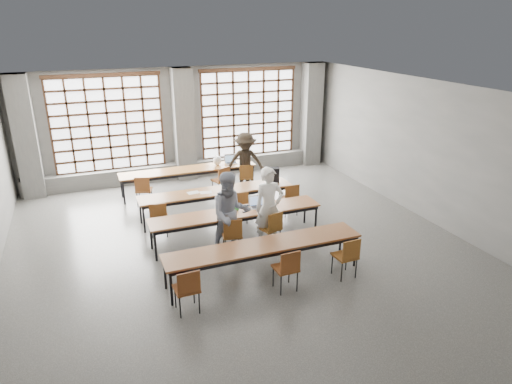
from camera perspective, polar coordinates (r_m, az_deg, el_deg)
floor at (r=10.45m, az=-1.98°, el=-6.86°), size 11.00×11.00×0.00m
ceiling at (r=9.36m, az=-2.25°, el=12.50°), size 11.00×11.00×0.00m
wall_back at (r=14.89m, az=-9.28°, el=8.51°), size 10.00×0.00×10.00m
wall_front at (r=5.42m, az=18.46°, el=-15.24°), size 10.00×0.00×10.00m
wall_right at (r=12.28m, az=20.54°, el=4.85°), size 0.00×11.00×11.00m
column_left at (r=14.37m, az=-26.87°, el=6.10°), size 0.60×0.55×3.50m
column_mid at (r=14.62m, az=-9.03°, el=8.30°), size 0.60×0.55×3.50m
column_right at (r=16.17m, az=6.90°, el=9.59°), size 0.60×0.55×3.50m
window_left at (r=14.49m, az=-18.02°, el=8.04°), size 3.32×0.12×3.00m
window_right at (r=15.41m, az=-0.95°, el=9.75°), size 3.32×0.12×3.00m
sill_ledge at (r=15.09m, az=-8.78°, el=2.79°), size 9.80×0.35×0.50m
desk_row_a at (r=13.59m, az=-8.42°, el=2.62°), size 4.00×0.70×0.73m
desk_row_b at (r=11.79m, az=-4.94°, el=-0.08°), size 4.00×0.70×0.73m
desk_row_c at (r=10.47m, az=-2.47°, el=-2.78°), size 4.00×0.70×0.73m
desk_row_d at (r=9.00m, az=1.07°, el=-6.92°), size 4.00×0.70×0.73m
chair_back_left at (r=12.81m, az=-13.92°, el=0.50°), size 0.53×0.53×0.88m
chair_back_mid at (r=13.25m, az=-4.29°, el=1.74°), size 0.53×0.53×0.88m
chair_back_right at (r=13.48m, az=-1.24°, el=2.13°), size 0.52×0.53×0.88m
chair_mid_left at (r=10.95m, az=-12.08°, el=-2.89°), size 0.49×0.50×0.88m
chair_mid_centre at (r=11.39m, az=-2.09°, el=-1.47°), size 0.44×0.45×0.88m
chair_mid_right at (r=11.89m, az=4.29°, el=-0.53°), size 0.43×0.43×0.88m
chair_front_left at (r=9.89m, az=-2.99°, el=-5.08°), size 0.49×0.49×0.88m
chair_front_right at (r=10.19m, az=2.01°, el=-4.24°), size 0.52×0.52×0.88m
chair_near_left at (r=8.10m, az=-8.57°, el=-11.62°), size 0.43×0.44×0.88m
chair_near_mid at (r=8.63m, az=3.94°, el=-9.23°), size 0.43×0.44×0.88m
chair_near_right at (r=9.20m, az=11.36°, el=-7.59°), size 0.44×0.44×0.88m
student_male at (r=10.13m, az=1.64°, el=-1.97°), size 0.69×0.46×1.86m
student_female at (r=9.84m, az=-3.19°, el=-2.70°), size 0.97×0.79×1.86m
student_back at (r=13.49m, az=-1.34°, el=3.73°), size 1.29×0.94×1.78m
laptop_front at (r=10.69m, az=0.14°, el=-1.50°), size 0.39×0.34×0.26m
laptop_back at (r=13.99m, az=-3.17°, el=3.90°), size 0.36×0.31×0.26m
mouse at (r=10.74m, az=2.35°, el=-1.66°), size 0.11×0.08×0.04m
green_box at (r=10.48m, az=-2.88°, el=-2.10°), size 0.25×0.10×0.09m
phone at (r=10.41m, az=-1.36°, el=-2.47°), size 0.14×0.10×0.01m
paper_sheet_a at (r=11.67m, az=-7.84°, el=-0.07°), size 0.32×0.24×0.00m
paper_sheet_b at (r=11.64m, az=-6.29°, el=-0.04°), size 0.32×0.24×0.00m
backpack at (r=12.26m, az=2.13°, el=2.14°), size 0.36×0.27×0.40m
plastic_bag at (r=13.79m, az=-4.87°, el=3.95°), size 0.28×0.24×0.29m
red_pouch at (r=8.18m, az=-8.71°, el=-11.55°), size 0.21×0.11×0.06m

